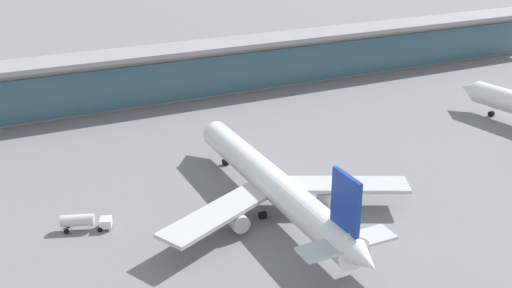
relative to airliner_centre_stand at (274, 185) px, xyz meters
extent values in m
plane|color=slate|center=(2.87, -7.50, -5.39)|extent=(1200.00, 1200.00, 0.00)
cylinder|color=white|center=(0.00, 1.31, 0.02)|extent=(5.88, 54.15, 5.71)
cone|color=white|center=(0.10, 30.66, 0.02)|extent=(5.61, 5.16, 5.59)
cone|color=white|center=(-0.09, -27.75, 0.59)|extent=(5.16, 6.30, 5.14)
cube|color=black|center=(0.09, 27.39, 1.02)|extent=(4.29, 2.38, 0.69)
cube|color=#B7BABF|center=(-12.31, -3.61, -0.98)|extent=(24.89, 16.38, 0.69)
cube|color=#B7BABF|center=(12.29, -3.69, -0.98)|extent=(24.86, 16.51, 0.69)
cylinder|color=silver|center=(-9.36, -4.20, -2.95)|extent=(3.16, 4.14, 3.15)
cylinder|color=silver|center=(9.34, -4.26, -2.95)|extent=(3.16, 4.14, 3.15)
cube|color=#193899|center=(-0.07, -22.80, 7.30)|extent=(0.71, 6.89, 8.86)
cube|color=#B7BABF|center=(-0.08, -23.78, 0.88)|extent=(15.76, 4.38, 0.49)
cylinder|color=black|center=(-3.15, -1.63, -4.70)|extent=(1.19, 1.38, 1.38)
cylinder|color=black|center=(3.14, -1.65, -4.70)|extent=(1.19, 1.38, 1.38)
cylinder|color=black|center=(0.07, 22.96, -4.70)|extent=(1.19, 1.38, 1.38)
cone|color=white|center=(74.25, 28.71, 0.02)|extent=(6.23, 5.84, 5.59)
cube|color=black|center=(74.69, 25.48, 1.02)|extent=(4.56, 2.91, 0.69)
cylinder|color=black|center=(75.28, 21.09, -4.70)|extent=(1.35, 1.52, 1.38)
cube|color=silver|center=(-29.47, 7.19, -4.19)|extent=(2.69, 2.93, 1.50)
cylinder|color=silver|center=(-34.00, 8.79, -3.49)|extent=(5.98, 3.85, 2.10)
cylinder|color=black|center=(-30.00, 8.55, -4.94)|extent=(0.94, 0.56, 0.90)
cylinder|color=black|center=(-30.74, 6.46, -4.94)|extent=(0.94, 0.56, 0.90)
cylinder|color=black|center=(-35.38, 10.44, -4.94)|extent=(0.94, 0.56, 0.90)
cylinder|color=black|center=(-36.11, 8.36, -4.94)|extent=(0.94, 0.56, 0.90)
cube|color=#9E998E|center=(2.87, 71.71, 1.61)|extent=(273.97, 8.00, 14.00)
cube|color=#3D5B70|center=(2.87, 67.41, 0.91)|extent=(268.49, 0.50, 11.20)
cube|color=gray|center=(2.87, 69.71, 9.21)|extent=(279.45, 12.80, 1.20)
camera|label=1|loc=(-46.88, -89.23, 49.67)|focal=43.20mm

